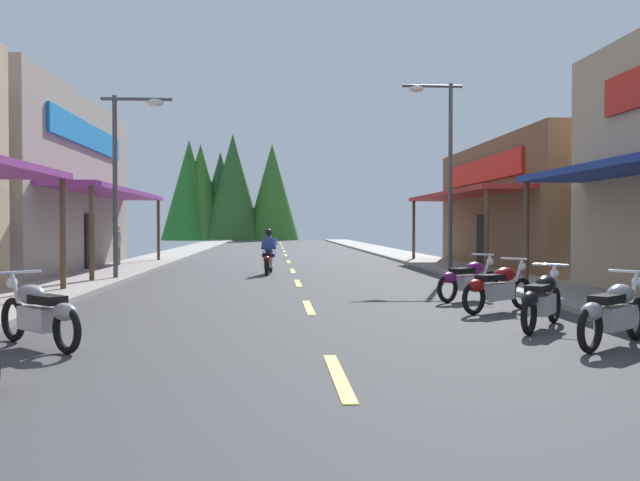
# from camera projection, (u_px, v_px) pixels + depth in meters

# --- Properties ---
(ground) EXTENTS (10.08, 90.16, 0.10)m
(ground) POSITION_uv_depth(u_px,v_px,m) (289.00, 264.00, 30.08)
(ground) COLOR #424244
(sidewalk_left) EXTENTS (2.46, 90.16, 0.12)m
(sidewalk_left) POSITION_uv_depth(u_px,v_px,m) (146.00, 262.00, 29.64)
(sidewalk_left) COLOR #9E9991
(sidewalk_left) RESTS_ON ground
(sidewalk_right) EXTENTS (2.46, 90.16, 0.12)m
(sidewalk_right) POSITION_uv_depth(u_px,v_px,m) (429.00, 261.00, 30.52)
(sidewalk_right) COLOR #9E9991
(sidewalk_right) RESTS_ON ground
(centerline_dashes) EXTENTS (0.16, 67.84, 0.01)m
(centerline_dashes) POSITION_uv_depth(u_px,v_px,m) (287.00, 258.00, 34.62)
(centerline_dashes) COLOR #E0C64C
(centerline_dashes) RESTS_ON ground
(storefront_left_far) EXTENTS (8.15, 13.05, 6.37)m
(storefront_left_far) POSITION_uv_depth(u_px,v_px,m) (0.00, 184.00, 24.67)
(storefront_left_far) COLOR gray
(storefront_left_far) RESTS_ON ground
(storefront_right_far) EXTENTS (8.42, 12.56, 4.92)m
(storefront_right_far) POSITION_uv_depth(u_px,v_px,m) (564.00, 206.00, 26.82)
(storefront_right_far) COLOR brown
(storefront_right_far) RESTS_ON ground
(streetlamp_left) EXTENTS (2.11, 0.30, 5.57)m
(streetlamp_left) POSITION_uv_depth(u_px,v_px,m) (127.00, 159.00, 20.29)
(streetlamp_left) COLOR #474C51
(streetlamp_left) RESTS_ON ground
(streetlamp_right) EXTENTS (2.11, 0.30, 6.61)m
(streetlamp_right) POSITION_uv_depth(u_px,v_px,m) (442.00, 151.00, 23.52)
(streetlamp_right) COLOR #474C51
(streetlamp_right) RESTS_ON ground
(motorcycle_parked_right_1) EXTENTS (1.71, 1.44, 1.04)m
(motorcycle_parked_right_1) POSITION_uv_depth(u_px,v_px,m) (613.00, 312.00, 9.38)
(motorcycle_parked_right_1) COLOR black
(motorcycle_parked_right_1) RESTS_ON ground
(motorcycle_parked_right_2) EXTENTS (1.37, 1.77, 1.04)m
(motorcycle_parked_right_2) POSITION_uv_depth(u_px,v_px,m) (542.00, 299.00, 10.98)
(motorcycle_parked_right_2) COLOR black
(motorcycle_parked_right_2) RESTS_ON ground
(motorcycle_parked_right_3) EXTENTS (1.81, 1.31, 1.04)m
(motorcycle_parked_right_3) POSITION_uv_depth(u_px,v_px,m) (497.00, 287.00, 13.15)
(motorcycle_parked_right_3) COLOR black
(motorcycle_parked_right_3) RESTS_ON ground
(motorcycle_parked_right_4) EXTENTS (1.79, 1.34, 1.04)m
(motorcycle_parked_right_4) POSITION_uv_depth(u_px,v_px,m) (468.00, 279.00, 15.14)
(motorcycle_parked_right_4) COLOR black
(motorcycle_parked_right_4) RESTS_ON ground
(motorcycle_parked_left_2) EXTENTS (1.60, 1.57, 1.04)m
(motorcycle_parked_left_2) POSITION_uv_depth(u_px,v_px,m) (40.00, 312.00, 9.31)
(motorcycle_parked_left_2) COLOR black
(motorcycle_parked_left_2) RESTS_ON ground
(rider_cruising_lead) EXTENTS (0.61, 2.14, 1.57)m
(rider_cruising_lead) POSITION_uv_depth(u_px,v_px,m) (269.00, 255.00, 23.28)
(rider_cruising_lead) COLOR black
(rider_cruising_lead) RESTS_ON ground
(pedestrian_browsing) EXTENTS (0.27, 0.57, 1.63)m
(pedestrian_browsing) POSITION_uv_depth(u_px,v_px,m) (118.00, 244.00, 26.60)
(pedestrian_browsing) COLOR #726659
(pedestrian_browsing) RESTS_ON ground
(treeline_backdrop) EXTENTS (15.77, 7.94, 12.10)m
(treeline_backdrop) POSITION_uv_depth(u_px,v_px,m) (219.00, 192.00, 77.54)
(treeline_backdrop) COLOR #316723
(treeline_backdrop) RESTS_ON ground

